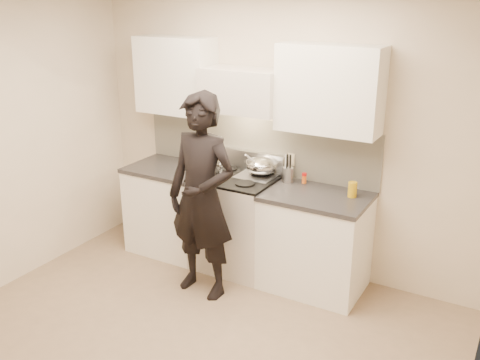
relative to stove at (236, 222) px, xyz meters
name	(u,v)px	position (x,y,z in m)	size (l,w,h in m)	color
ground_plane	(178,352)	(0.30, -1.42, -0.47)	(4.00, 4.00, 0.00)	#8B7155
room_shell	(193,139)	(0.24, -1.05, 1.12)	(4.04, 3.54, 2.70)	beige
stove	(236,222)	(0.00, 0.00, 0.00)	(0.76, 0.65, 0.96)	beige
counter_right	(315,241)	(0.83, 0.00, -0.01)	(0.92, 0.67, 0.92)	white
counter_left	(172,208)	(-0.78, 0.00, -0.01)	(0.82, 0.67, 0.92)	white
wok	(262,166)	(0.20, 0.14, 0.57)	(0.31, 0.38, 0.25)	#BBBBBB
stock_pot	(210,168)	(-0.20, -0.14, 0.57)	(0.33, 0.32, 0.16)	#BBBBBB
utensil_crock	(288,174)	(0.47, 0.16, 0.53)	(0.10, 0.10, 0.27)	#BABABD
spice_jar	(304,178)	(0.61, 0.21, 0.50)	(0.04, 0.04, 0.10)	orange
oil_glass	(352,190)	(1.12, 0.09, 0.51)	(0.08, 0.08, 0.14)	#BD900D
person	(202,197)	(-0.02, -0.56, 0.45)	(0.67, 0.44, 1.84)	black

